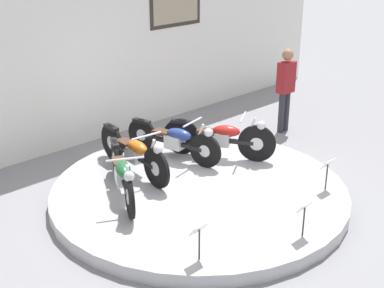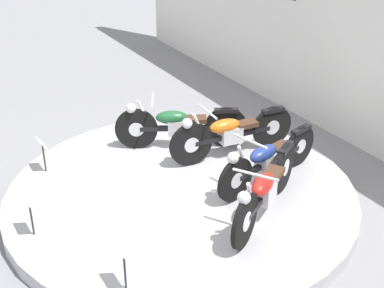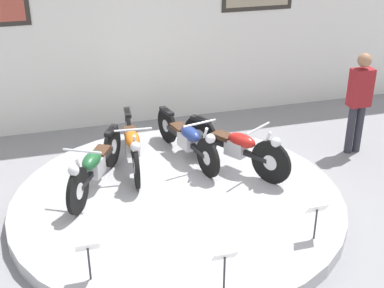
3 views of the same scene
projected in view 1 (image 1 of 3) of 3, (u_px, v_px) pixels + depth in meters
ground_plane at (199, 198)px, 8.49m from camera, size 60.00×60.00×0.00m
display_platform at (199, 192)px, 8.45m from camera, size 4.64×4.64×0.20m
back_wall at (75, 27)px, 9.84m from camera, size 14.00×0.22×4.54m
motorcycle_green at (122, 173)px, 7.96m from camera, size 0.97×1.79×0.80m
motorcycle_orange at (134, 152)px, 8.71m from camera, size 0.54×2.00×0.80m
motorcycle_blue at (175, 139)px, 9.27m from camera, size 0.61×1.91×0.78m
motorcycle_red at (221, 137)px, 9.31m from camera, size 1.12×1.73×0.81m
info_placard_front_left at (199, 233)px, 6.45m from camera, size 0.26×0.11×0.51m
info_placard_front_centre at (305, 211)px, 6.95m from camera, size 0.26×0.11×0.51m
info_placard_front_right at (327, 168)px, 8.19m from camera, size 0.26×0.11×0.51m
visitor_standing at (286, 85)px, 10.84m from camera, size 0.36×0.23×1.74m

